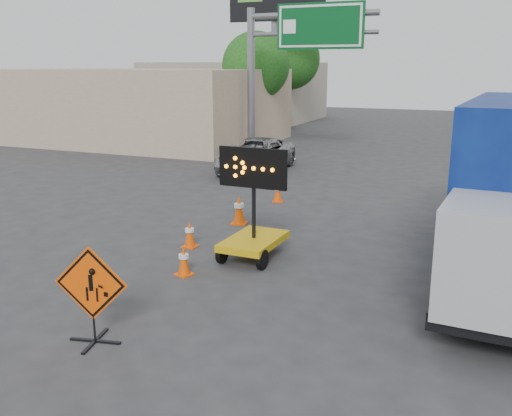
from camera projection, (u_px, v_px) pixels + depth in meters
The scene contains 15 objects.
ground at pixel (167, 326), 9.54m from camera, with size 100.00×100.00×0.00m, color #2D2D30.
storefront_left_near at pixel (145, 105), 32.25m from camera, with size 14.00×10.00×4.00m, color tan.
storefront_left_far at pixel (236, 91), 45.03m from camera, with size 12.00×10.00×4.40m, color #A39787.
highway_gantry at pixel (292, 46), 25.97m from camera, with size 6.18×0.38×6.90m.
billboard at pixel (276, 11), 33.97m from camera, with size 6.10×0.54×9.85m.
tree_left_near at pixel (256, 66), 31.17m from camera, with size 3.71×3.71×6.03m.
tree_left_far at pixel (290, 59), 38.56m from camera, with size 4.10×4.10×6.66m.
construction_sign at pixel (92, 292), 8.77m from camera, with size 1.17×0.83×1.58m.
arrow_board at pixel (254, 233), 12.75m from camera, with size 1.59×1.78×2.51m.
pickup_truck at pixel (256, 155), 23.08m from camera, with size 2.23×4.84×1.34m, color #A1A4A8.
cone_a at pixel (184, 260), 11.76m from camera, with size 0.41×0.41×0.64m.
cone_b at pixel (190, 234), 13.56m from camera, with size 0.34×0.34×0.67m.
cone_c at pixel (239, 209), 15.54m from camera, with size 0.48×0.48×0.82m.
cone_d at pixel (278, 192), 18.07m from camera, with size 0.42×0.42×0.66m.
cone_e at pixel (272, 176), 20.54m from camera, with size 0.44×0.44×0.72m.
Camera 1 is at (4.88, -7.43, 4.24)m, focal length 40.00 mm.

